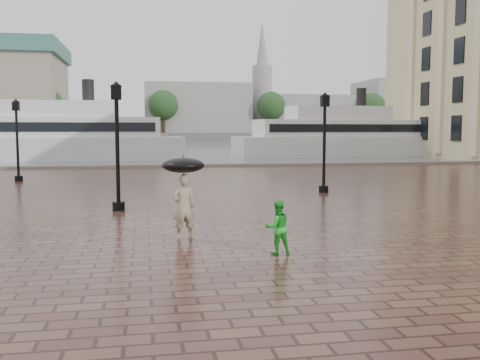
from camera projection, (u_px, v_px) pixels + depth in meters
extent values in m
plane|color=#3A1E1A|center=(413.00, 279.00, 10.26)|extent=(300.00, 300.00, 0.00)
plane|color=#485358|center=(172.00, 145.00, 100.44)|extent=(240.00, 240.00, 0.00)
cube|color=slate|center=(211.00, 166.00, 41.62)|extent=(80.00, 0.60, 0.30)
cube|color=#4C4C47|center=(161.00, 136.00, 167.00)|extent=(300.00, 60.00, 2.00)
cube|color=gray|center=(196.00, 109.00, 158.19)|extent=(30.00, 22.00, 14.00)
cube|color=gray|center=(309.00, 115.00, 164.42)|extent=(25.00, 22.00, 11.00)
cube|color=gray|center=(415.00, 107.00, 170.28)|extent=(35.00, 22.00, 16.00)
cylinder|color=gray|center=(262.00, 99.00, 161.39)|extent=(6.00, 6.00, 20.00)
cone|color=gray|center=(262.00, 52.00, 160.07)|extent=(5.00, 5.00, 18.00)
cylinder|color=#2D2119|center=(48.00, 125.00, 139.93)|extent=(1.00, 1.00, 8.00)
sphere|color=#1B3217|center=(47.00, 104.00, 139.41)|extent=(8.00, 8.00, 8.00)
cylinder|color=#2D2119|center=(164.00, 125.00, 145.15)|extent=(1.00, 1.00, 8.00)
sphere|color=#1B3217|center=(163.00, 105.00, 144.64)|extent=(8.00, 8.00, 8.00)
cylinder|color=#2D2119|center=(271.00, 126.00, 150.38)|extent=(1.00, 1.00, 8.00)
sphere|color=#1B3217|center=(271.00, 106.00, 149.86)|extent=(8.00, 8.00, 8.00)
cylinder|color=#2D2119|center=(371.00, 126.00, 155.60)|extent=(1.00, 1.00, 8.00)
sphere|color=#1B3217|center=(372.00, 107.00, 155.08)|extent=(8.00, 8.00, 8.00)
cylinder|color=#2D2119|center=(465.00, 126.00, 160.82)|extent=(1.00, 1.00, 8.00)
sphere|color=#1B3217|center=(466.00, 107.00, 160.31)|extent=(8.00, 8.00, 8.00)
cylinder|color=black|center=(119.00, 206.00, 19.00)|extent=(0.44, 0.44, 0.30)
cylinder|color=black|center=(117.00, 154.00, 18.83)|extent=(0.14, 0.14, 4.00)
cube|color=black|center=(116.00, 92.00, 18.62)|extent=(0.35, 0.35, 0.50)
sphere|color=beige|center=(116.00, 92.00, 18.62)|extent=(0.28, 0.28, 0.28)
cylinder|color=black|center=(324.00, 189.00, 24.49)|extent=(0.44, 0.44, 0.30)
cylinder|color=black|center=(324.00, 149.00, 24.31)|extent=(0.14, 0.14, 4.00)
cube|color=black|center=(325.00, 101.00, 24.11)|extent=(0.35, 0.35, 0.50)
sphere|color=beige|center=(325.00, 101.00, 24.11)|extent=(0.28, 0.28, 0.28)
cylinder|color=black|center=(19.00, 178.00, 29.72)|extent=(0.44, 0.44, 0.30)
cylinder|color=black|center=(17.00, 145.00, 29.54)|extent=(0.14, 0.14, 4.00)
cube|color=black|center=(16.00, 106.00, 29.34)|extent=(0.35, 0.35, 0.50)
sphere|color=beige|center=(16.00, 106.00, 29.34)|extent=(0.28, 0.28, 0.28)
imported|color=tan|center=(184.00, 207.00, 13.87)|extent=(0.70, 0.53, 1.72)
imported|color=green|center=(278.00, 227.00, 12.27)|extent=(0.65, 0.53, 1.24)
cube|color=silver|center=(59.00, 149.00, 49.14)|extent=(23.01, 6.65, 2.18)
cube|color=silver|center=(58.00, 127.00, 48.95)|extent=(18.43, 5.68, 1.82)
cube|color=silver|center=(58.00, 109.00, 48.80)|extent=(11.13, 4.75, 1.46)
cylinder|color=black|center=(88.00, 91.00, 49.26)|extent=(1.09, 1.09, 2.18)
cube|color=black|center=(55.00, 127.00, 46.61)|extent=(17.27, 1.01, 0.82)
cube|color=black|center=(61.00, 127.00, 51.29)|extent=(17.27, 1.01, 0.82)
cube|color=silver|center=(338.00, 147.00, 56.96)|extent=(22.54, 7.19, 2.13)
cube|color=silver|center=(338.00, 128.00, 56.78)|extent=(18.06, 6.11, 1.77)
cube|color=silver|center=(338.00, 113.00, 56.63)|extent=(10.95, 4.97, 1.42)
cylinder|color=black|center=(361.00, 98.00, 57.16)|extent=(1.06, 1.06, 2.13)
cube|color=black|center=(348.00, 128.00, 54.52)|extent=(16.79, 1.54, 0.80)
cube|color=black|center=(329.00, 128.00, 59.04)|extent=(16.79, 1.54, 0.80)
cylinder|color=black|center=(183.00, 184.00, 13.82)|extent=(0.02, 0.02, 0.95)
ellipsoid|color=black|center=(183.00, 165.00, 13.77)|extent=(1.10, 1.10, 0.39)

